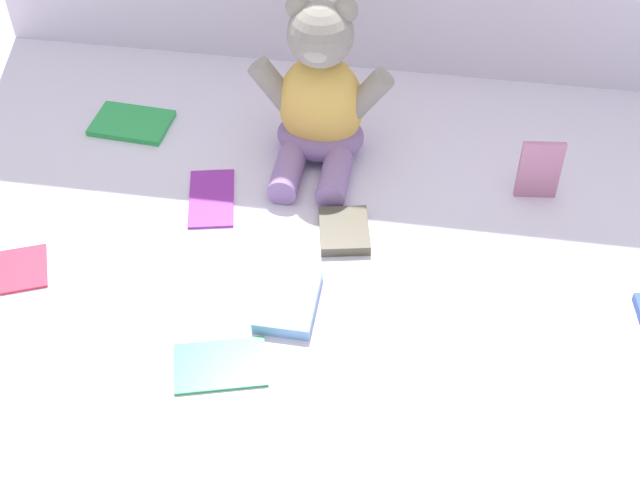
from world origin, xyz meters
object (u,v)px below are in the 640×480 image
book_case_0 (341,230)px  book_case_2 (211,197)px  book_case_4 (288,301)px  book_case_6 (5,271)px  book_case_3 (132,123)px  book_case_7 (539,170)px  book_case_1 (220,364)px  teddy_bear (320,101)px

book_case_0 → book_case_2: 0.22m
book_case_4 → book_case_6: size_ratio=1.00×
book_case_0 → book_case_4: 0.16m
book_case_0 → book_case_6: 0.50m
book_case_3 → book_case_4: 0.50m
book_case_3 → book_case_7: book_case_7 is taller
book_case_2 → book_case_4: bearing=-63.5°
book_case_2 → book_case_6: size_ratio=1.13×
book_case_1 → book_case_0: bearing=139.5°
teddy_bear → book_case_0: size_ratio=3.07×
book_case_2 → book_case_4: book_case_4 is taller
book_case_3 → book_case_4: size_ratio=1.12×
book_case_3 → book_case_2: bearing=52.0°
book_case_7 → book_case_4: bearing=-146.8°
teddy_bear → book_case_3: (-0.34, 0.02, -0.10)m
teddy_bear → book_case_1: (-0.06, -0.46, -0.10)m
book_case_3 → book_case_4: bearing=47.3°
book_case_0 → book_case_4: bearing=58.8°
book_case_0 → book_case_2: book_case_0 is taller
teddy_bear → book_case_6: teddy_bear is taller
book_case_0 → book_case_6: book_case_0 is taller
book_case_6 → book_case_7: size_ratio=1.13×
book_case_3 → book_case_6: size_ratio=1.12×
teddy_bear → book_case_6: 0.55m
book_case_2 → book_case_4: 0.26m
book_case_3 → book_case_7: size_ratio=1.27×
teddy_bear → book_case_2: size_ratio=2.13×
book_case_6 → book_case_3: bearing=145.6°
teddy_bear → book_case_7: size_ratio=2.72×
teddy_bear → book_case_0: bearing=-71.2°
book_case_2 → book_case_3: 0.25m
teddy_bear → book_case_6: size_ratio=2.40×
teddy_bear → book_case_2: 0.23m
teddy_bear → book_case_4: 0.36m
teddy_bear → book_case_7: 0.37m
book_case_7 → book_case_0: bearing=-161.5°
teddy_bear → book_case_2: bearing=-136.3°
book_case_4 → book_case_7: size_ratio=1.13×
book_case_1 → book_case_7: size_ratio=1.18×
book_case_3 → book_case_6: (-0.08, -0.37, -0.00)m
book_case_0 → book_case_6: size_ratio=0.78×
teddy_bear → book_case_0: 0.22m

